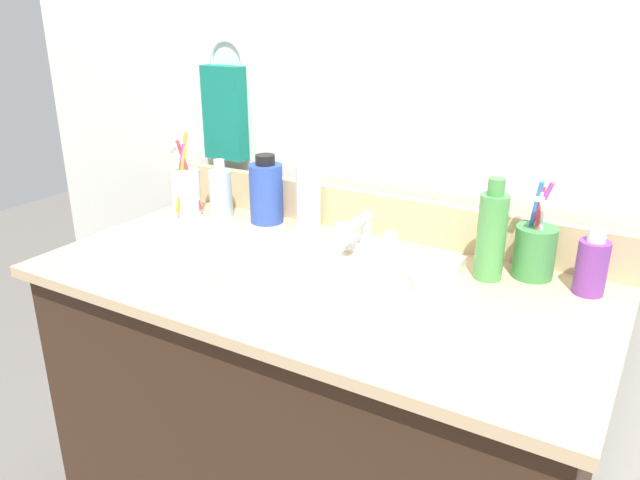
{
  "coord_description": "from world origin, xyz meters",
  "views": [
    {
      "loc": [
        0.54,
        -0.9,
        1.21
      ],
      "look_at": [
        0.01,
        0.0,
        0.8
      ],
      "focal_mm": 34.96,
      "sensor_mm": 36.0,
      "label": 1
    }
  ],
  "objects_px": {
    "bottle_gel_clear": "(221,192)",
    "bottle_toner_green": "(491,234)",
    "faucet": "(364,238)",
    "bottle_lotion_white": "(308,194)",
    "cup_white_ceramic": "(186,190)",
    "hand_towel": "(225,113)",
    "soap_bar": "(446,263)",
    "bottle_shampoo_blue": "(266,192)",
    "bottle_cream_purple": "(592,265)",
    "cup_green": "(534,249)"
  },
  "relations": [
    {
      "from": "soap_bar",
      "to": "faucet",
      "type": "bearing_deg",
      "value": -179.69
    },
    {
      "from": "cup_green",
      "to": "cup_white_ceramic",
      "type": "bearing_deg",
      "value": -176.72
    },
    {
      "from": "bottle_toner_green",
      "to": "cup_white_ceramic",
      "type": "distance_m",
      "value": 0.72
    },
    {
      "from": "bottle_shampoo_blue",
      "to": "cup_white_ceramic",
      "type": "bearing_deg",
      "value": -166.62
    },
    {
      "from": "cup_white_ceramic",
      "to": "faucet",
      "type": "bearing_deg",
      "value": -0.24
    },
    {
      "from": "hand_towel",
      "to": "cup_white_ceramic",
      "type": "xyz_separation_m",
      "value": [
        -0.03,
        -0.13,
        -0.16
      ]
    },
    {
      "from": "bottle_gel_clear",
      "to": "bottle_toner_green",
      "type": "relative_size",
      "value": 0.72
    },
    {
      "from": "bottle_lotion_white",
      "to": "soap_bar",
      "type": "relative_size",
      "value": 2.71
    },
    {
      "from": "faucet",
      "to": "bottle_lotion_white",
      "type": "distance_m",
      "value": 0.19
    },
    {
      "from": "bottle_cream_purple",
      "to": "bottle_toner_green",
      "type": "bearing_deg",
      "value": -171.45
    },
    {
      "from": "bottle_lotion_white",
      "to": "bottle_cream_purple",
      "type": "distance_m",
      "value": 0.59
    },
    {
      "from": "bottle_lotion_white",
      "to": "soap_bar",
      "type": "xyz_separation_m",
      "value": [
        0.34,
        -0.06,
        -0.07
      ]
    },
    {
      "from": "hand_towel",
      "to": "bottle_shampoo_blue",
      "type": "height_order",
      "value": "hand_towel"
    },
    {
      "from": "bottle_cream_purple",
      "to": "bottle_toner_green",
      "type": "xyz_separation_m",
      "value": [
        -0.17,
        -0.03,
        0.03
      ]
    },
    {
      "from": "bottle_shampoo_blue",
      "to": "hand_towel",
      "type": "bearing_deg",
      "value": 155.17
    },
    {
      "from": "bottle_lotion_white",
      "to": "faucet",
      "type": "bearing_deg",
      "value": -20.06
    },
    {
      "from": "bottle_toner_green",
      "to": "bottle_gel_clear",
      "type": "bearing_deg",
      "value": 177.61
    },
    {
      "from": "bottle_cream_purple",
      "to": "bottle_shampoo_blue",
      "type": "relative_size",
      "value": 0.76
    },
    {
      "from": "bottle_gel_clear",
      "to": "bottle_shampoo_blue",
      "type": "bearing_deg",
      "value": 10.77
    },
    {
      "from": "faucet",
      "to": "bottle_cream_purple",
      "type": "distance_m",
      "value": 0.42
    },
    {
      "from": "bottle_shampoo_blue",
      "to": "cup_white_ceramic",
      "type": "relative_size",
      "value": 0.81
    },
    {
      "from": "bottle_cream_purple",
      "to": "faucet",
      "type": "bearing_deg",
      "value": -176.43
    },
    {
      "from": "bottle_shampoo_blue",
      "to": "soap_bar",
      "type": "bearing_deg",
      "value": -6.19
    },
    {
      "from": "hand_towel",
      "to": "bottle_gel_clear",
      "type": "distance_m",
      "value": 0.2
    },
    {
      "from": "faucet",
      "to": "bottle_toner_green",
      "type": "height_order",
      "value": "bottle_toner_green"
    },
    {
      "from": "bottle_lotion_white",
      "to": "bottle_cream_purple",
      "type": "bearing_deg",
      "value": -3.43
    },
    {
      "from": "bottle_cream_purple",
      "to": "bottle_gel_clear",
      "type": "bearing_deg",
      "value": 179.9
    },
    {
      "from": "bottle_gel_clear",
      "to": "bottle_cream_purple",
      "type": "height_order",
      "value": "bottle_gel_clear"
    },
    {
      "from": "bottle_lotion_white",
      "to": "bottle_shampoo_blue",
      "type": "relative_size",
      "value": 1.12
    },
    {
      "from": "bottle_gel_clear",
      "to": "cup_white_ceramic",
      "type": "xyz_separation_m",
      "value": [
        -0.08,
        -0.03,
        -0.0
      ]
    },
    {
      "from": "cup_white_ceramic",
      "to": "soap_bar",
      "type": "xyz_separation_m",
      "value": [
        0.64,
        -0.0,
        -0.05
      ]
    },
    {
      "from": "hand_towel",
      "to": "faucet",
      "type": "relative_size",
      "value": 1.38
    },
    {
      "from": "faucet",
      "to": "bottle_toner_green",
      "type": "relative_size",
      "value": 0.86
    },
    {
      "from": "cup_white_ceramic",
      "to": "soap_bar",
      "type": "distance_m",
      "value": 0.64
    },
    {
      "from": "bottle_lotion_white",
      "to": "soap_bar",
      "type": "height_order",
      "value": "bottle_lotion_white"
    },
    {
      "from": "bottle_gel_clear",
      "to": "bottle_toner_green",
      "type": "height_order",
      "value": "bottle_toner_green"
    },
    {
      "from": "bottle_cream_purple",
      "to": "soap_bar",
      "type": "bearing_deg",
      "value": -174.17
    },
    {
      "from": "cup_white_ceramic",
      "to": "soap_bar",
      "type": "relative_size",
      "value": 2.98
    },
    {
      "from": "faucet",
      "to": "bottle_shampoo_blue",
      "type": "distance_m",
      "value": 0.28
    },
    {
      "from": "faucet",
      "to": "cup_white_ceramic",
      "type": "relative_size",
      "value": 0.84
    },
    {
      "from": "bottle_gel_clear",
      "to": "cup_white_ceramic",
      "type": "bearing_deg",
      "value": -163.2
    },
    {
      "from": "faucet",
      "to": "bottle_shampoo_blue",
      "type": "relative_size",
      "value": 1.03
    },
    {
      "from": "cup_green",
      "to": "bottle_lotion_white",
      "type": "bearing_deg",
      "value": 178.34
    },
    {
      "from": "bottle_lotion_white",
      "to": "cup_white_ceramic",
      "type": "xyz_separation_m",
      "value": [
        -0.3,
        -0.06,
        -0.02
      ]
    },
    {
      "from": "bottle_lotion_white",
      "to": "bottle_shampoo_blue",
      "type": "xyz_separation_m",
      "value": [
        -0.1,
        -0.01,
        -0.01
      ]
    },
    {
      "from": "bottle_gel_clear",
      "to": "bottle_lotion_white",
      "type": "bearing_deg",
      "value": 8.82
    },
    {
      "from": "bottle_shampoo_blue",
      "to": "bottle_gel_clear",
      "type": "bearing_deg",
      "value": -169.23
    },
    {
      "from": "hand_towel",
      "to": "soap_bar",
      "type": "bearing_deg",
      "value": -11.7
    },
    {
      "from": "bottle_gel_clear",
      "to": "cup_green",
      "type": "xyz_separation_m",
      "value": [
        0.7,
        0.02,
        -0.0
      ]
    },
    {
      "from": "hand_towel",
      "to": "soap_bar",
      "type": "xyz_separation_m",
      "value": [
        0.62,
        -0.13,
        -0.21
      ]
    }
  ]
}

